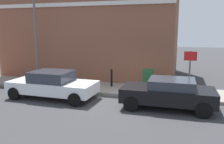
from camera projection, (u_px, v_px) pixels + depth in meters
The scene contains 10 objects.
ground at pixel (127, 102), 11.46m from camera, with size 80.00×80.00×0.00m, color #38383A.
sidewalk at pixel (42, 84), 15.00m from camera, with size 2.47×30.00×0.15m, color gray.
corner_building at pixel (95, 28), 18.29m from camera, with size 7.05×12.25×7.19m.
car_black at pixel (168, 93), 10.39m from camera, with size 1.96×4.03×1.33m.
car_white at pixel (53, 84), 11.95m from camera, with size 2.04×4.47×1.40m.
utility_cabinet at pixel (148, 80), 13.14m from camera, with size 0.46×0.61×1.15m.
bollard_near_cabinet at pixel (112, 77), 13.84m from camera, with size 0.14×0.14×1.04m.
bollard_far_kerb at pixel (72, 79), 13.23m from camera, with size 0.14×0.14×1.04m.
street_sign at pixel (190, 67), 11.46m from camera, with size 0.08×0.60×2.30m.
lamppost at pixel (36, 32), 14.81m from camera, with size 0.20×0.44×5.72m.
Camera 1 is at (-10.78, -2.46, 3.44)m, focal length 37.84 mm.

